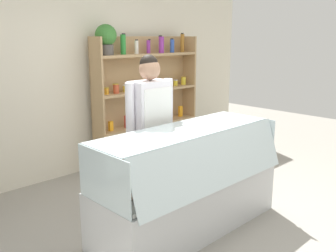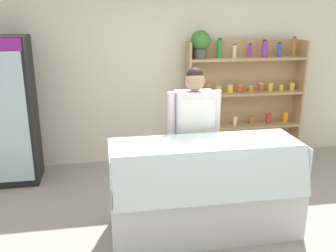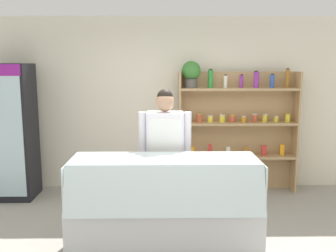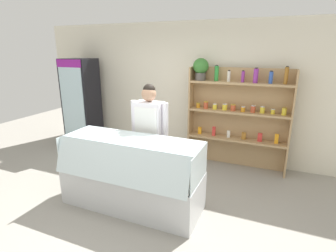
% 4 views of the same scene
% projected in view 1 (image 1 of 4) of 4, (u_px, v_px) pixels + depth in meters
% --- Properties ---
extents(ground_plane, '(12.00, 12.00, 0.00)m').
position_uv_depth(ground_plane, '(198.00, 225.00, 3.79)').
color(ground_plane, gray).
extents(back_wall, '(6.80, 0.10, 2.70)m').
position_uv_depth(back_wall, '(75.00, 75.00, 5.05)').
color(back_wall, silver).
rests_on(back_wall, ground).
extents(shelving_unit, '(1.82, 0.29, 2.02)m').
position_uv_depth(shelving_unit, '(141.00, 87.00, 5.53)').
color(shelving_unit, tan).
rests_on(shelving_unit, ground).
extents(deli_display_case, '(1.97, 0.79, 1.01)m').
position_uv_depth(deli_display_case, '(188.00, 198.00, 3.68)').
color(deli_display_case, silver).
rests_on(deli_display_case, ground).
extents(shop_clerk, '(0.62, 0.25, 1.69)m').
position_uv_depth(shop_clerk, '(150.00, 121.00, 3.91)').
color(shop_clerk, '#383D51').
rests_on(shop_clerk, ground).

